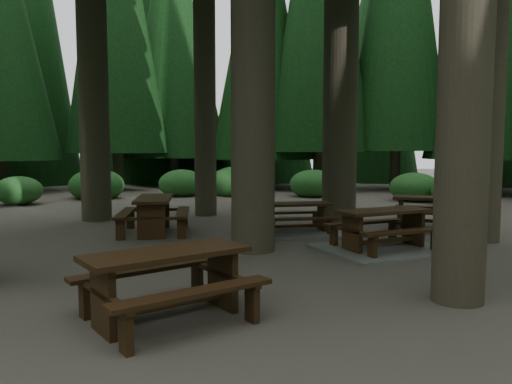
% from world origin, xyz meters
% --- Properties ---
extents(ground, '(80.00, 80.00, 0.00)m').
position_xyz_m(ground, '(0.00, 0.00, 0.00)').
color(ground, '#4D453E').
rests_on(ground, ground).
extents(picnic_table_a, '(3.05, 2.94, 0.80)m').
position_xyz_m(picnic_table_a, '(3.30, 0.66, 0.27)').
color(picnic_table_a, gray).
rests_on(picnic_table_a, ground).
extents(picnic_table_b, '(2.07, 2.33, 0.85)m').
position_xyz_m(picnic_table_b, '(-1.81, 1.70, 0.56)').
color(picnic_table_b, '#371E10').
rests_on(picnic_table_b, ground).
extents(picnic_table_c, '(2.57, 2.36, 0.71)m').
position_xyz_m(picnic_table_c, '(1.41, 2.32, 0.23)').
color(picnic_table_c, gray).
rests_on(picnic_table_c, ground).
extents(picnic_table_d, '(2.03, 1.75, 0.78)m').
position_xyz_m(picnic_table_d, '(4.66, 3.60, 0.52)').
color(picnic_table_d, '#371E10').
rests_on(picnic_table_d, ground).
extents(picnic_table_e, '(2.40, 2.41, 0.82)m').
position_xyz_m(picnic_table_e, '(0.53, -3.84, 0.54)').
color(picnic_table_e, '#371E10').
rests_on(picnic_table_e, ground).
extents(shrub_ring, '(23.86, 24.64, 1.49)m').
position_xyz_m(shrub_ring, '(0.70, 0.75, 0.40)').
color(shrub_ring, '#205F26').
rests_on(shrub_ring, ground).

